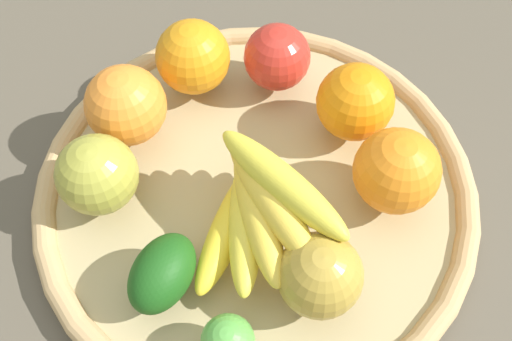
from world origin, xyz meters
The scene contains 12 objects.
ground_plane centered at (0.00, 0.00, 0.00)m, with size 2.40×2.40×0.00m, color brown.
basket centered at (0.00, 0.00, 0.01)m, with size 0.46×0.46×0.03m.
orange_1 centered at (0.07, -0.12, 0.07)m, with size 0.08×0.08×0.08m, color orange.
apple_1 centered at (0.12, 0.06, 0.07)m, with size 0.07×0.07×0.07m, color red.
banana_bunch centered at (-0.04, -0.03, 0.08)m, with size 0.15×0.16×0.09m.
apple_2 centered at (-0.10, 0.11, 0.07)m, with size 0.08×0.08×0.08m, color #A4A13A.
lime_0 centered at (-0.15, -0.08, 0.05)m, with size 0.05×0.05×0.05m, color #56A642.
apple_0 centered at (-0.06, -0.11, 0.07)m, with size 0.08×0.08×0.08m, color #B08F34.
orange_0 centered at (0.07, 0.13, 0.07)m, with size 0.08×0.08×0.08m, color orange.
avocado centered at (-0.14, 0.00, 0.06)m, with size 0.08×0.05×0.05m, color #195016.
orange_3 centered at (-0.03, 0.15, 0.07)m, with size 0.08×0.08×0.08m, color orange.
orange_2 centered at (0.12, -0.04, 0.07)m, with size 0.08×0.08×0.08m, color orange.
Camera 1 is at (-0.24, -0.18, 0.53)m, focal length 39.88 mm.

